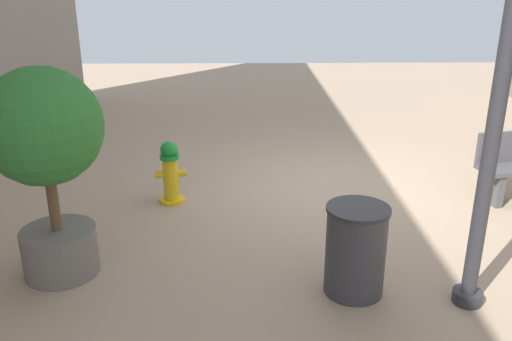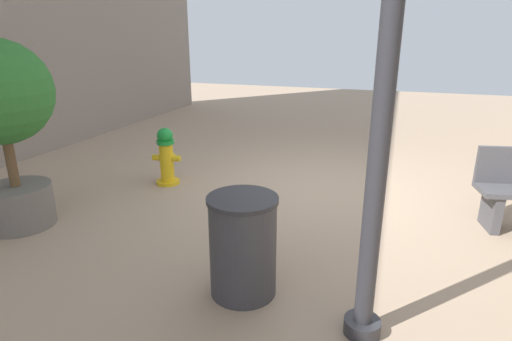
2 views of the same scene
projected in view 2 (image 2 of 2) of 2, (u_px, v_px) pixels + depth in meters
name	position (u px, v px, depth m)	size (l,w,h in m)	color
ground_plane	(327.00, 190.00, 6.13)	(23.40, 23.40, 0.00)	tan
fire_hydrant	(166.00, 156.00, 6.28)	(0.44, 0.42, 0.87)	gold
planter_tree	(1.00, 112.00, 4.60)	(1.15, 1.15, 2.17)	slate
trash_bin	(243.00, 246.00, 3.60)	(0.61, 0.61, 0.91)	#38383D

